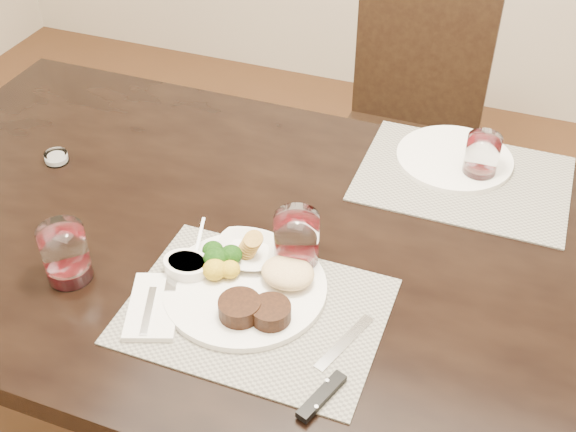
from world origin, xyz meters
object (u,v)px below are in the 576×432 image
at_px(steak_knife, 328,382).
at_px(wine_glass_near, 296,244).
at_px(chair_far, 409,122).
at_px(dinner_plate, 251,286).
at_px(cracker_bowl, 246,252).
at_px(far_plate, 454,158).

height_order(steak_knife, wine_glass_near, wine_glass_near).
relative_size(chair_far, wine_glass_near, 7.60).
bearing_deg(steak_knife, wine_glass_near, 139.01).
bearing_deg(steak_knife, dinner_plate, 161.81).
bearing_deg(cracker_bowl, wine_glass_near, 12.22).
distance_m(dinner_plate, far_plate, 0.62).
distance_m(cracker_bowl, far_plate, 0.57).
relative_size(dinner_plate, cracker_bowl, 2.22).
bearing_deg(far_plate, steak_knife, -95.96).
xyz_separation_m(cracker_bowl, far_plate, (0.32, 0.48, -0.01)).
relative_size(chair_far, far_plate, 3.38).
height_order(steak_knife, cracker_bowl, cracker_bowl).
bearing_deg(wine_glass_near, dinner_plate, -116.27).
height_order(wine_glass_near, far_plate, wine_glass_near).
xyz_separation_m(steak_knife, far_plate, (0.07, 0.71, 0.00)).
bearing_deg(dinner_plate, chair_far, 105.69).
bearing_deg(chair_far, far_plate, -68.78).
relative_size(steak_knife, wine_glass_near, 2.14).
bearing_deg(steak_knife, chair_far, 114.75).
bearing_deg(chair_far, wine_glass_near, -90.91).
bearing_deg(cracker_bowl, far_plate, 56.51).
height_order(dinner_plate, far_plate, dinner_plate).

